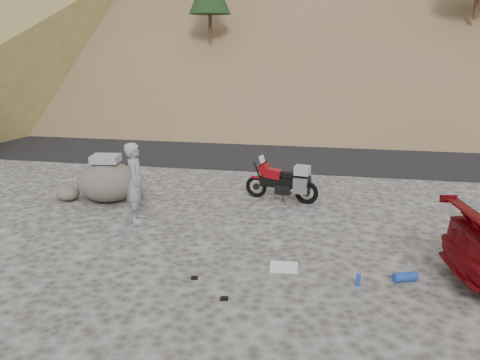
# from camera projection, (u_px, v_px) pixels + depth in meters

# --- Properties ---
(ground) EXTENTS (140.00, 140.00, 0.00)m
(ground) POSITION_uv_depth(u_px,v_px,m) (237.00, 241.00, 9.66)
(ground) COLOR #3D3A38
(ground) RESTS_ON ground
(road) EXTENTS (120.00, 7.00, 0.05)m
(road) POSITION_uv_depth(u_px,v_px,m) (281.00, 149.00, 18.16)
(road) COLOR black
(road) RESTS_ON ground
(motorcycle) EXTENTS (1.95, 0.80, 1.17)m
(motorcycle) POSITION_uv_depth(u_px,v_px,m) (285.00, 182.00, 12.03)
(motorcycle) COLOR black
(motorcycle) RESTS_ON ground
(man) EXTENTS (0.58, 0.75, 1.82)m
(man) POSITION_uv_depth(u_px,v_px,m) (138.00, 220.00, 10.83)
(man) COLOR #95969B
(man) RESTS_ON ground
(boulder) EXTENTS (1.69, 1.48, 1.21)m
(boulder) POSITION_uv_depth(u_px,v_px,m) (107.00, 181.00, 12.03)
(boulder) COLOR #56504A
(boulder) RESTS_ON ground
(small_rock) EXTENTS (0.63, 0.58, 0.37)m
(small_rock) POSITION_uv_depth(u_px,v_px,m) (68.00, 193.00, 12.17)
(small_rock) COLOR #56504A
(small_rock) RESTS_ON ground
(gear_white_cloth) EXTENTS (0.53, 0.48, 0.02)m
(gear_white_cloth) POSITION_uv_depth(u_px,v_px,m) (284.00, 267.00, 8.51)
(gear_white_cloth) COLOR white
(gear_white_cloth) RESTS_ON ground
(gear_blue_mat) EXTENTS (0.44, 0.30, 0.16)m
(gear_blue_mat) POSITION_uv_depth(u_px,v_px,m) (405.00, 277.00, 7.99)
(gear_blue_mat) COLOR #1A45A1
(gear_blue_mat) RESTS_ON ground
(gear_bottle) EXTENTS (0.09, 0.09, 0.21)m
(gear_bottle) POSITION_uv_depth(u_px,v_px,m) (358.00, 280.00, 7.84)
(gear_bottle) COLOR #1A45A1
(gear_bottle) RESTS_ON ground
(gear_glove_a) EXTENTS (0.14, 0.12, 0.04)m
(gear_glove_a) POSITION_uv_depth(u_px,v_px,m) (224.00, 298.00, 7.43)
(gear_glove_a) COLOR black
(gear_glove_a) RESTS_ON ground
(gear_glove_b) EXTENTS (0.13, 0.10, 0.04)m
(gear_glove_b) POSITION_uv_depth(u_px,v_px,m) (194.00, 278.00, 8.09)
(gear_glove_b) COLOR black
(gear_glove_b) RESTS_ON ground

